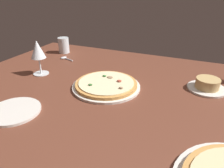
{
  "coord_description": "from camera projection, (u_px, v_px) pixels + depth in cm",
  "views": [
    {
      "loc": [
        27.18,
        -68.56,
        44.38
      ],
      "look_at": [
        -3.4,
        1.66,
        7.0
      ],
      "focal_mm": 33.33,
      "sensor_mm": 36.0,
      "label": 1
    }
  ],
  "objects": [
    {
      "name": "dining_table",
      "position": [
        118.0,
        98.0,
        0.85
      ],
      "size": [
        150.0,
        110.0,
        4.0
      ],
      "primitive_type": "cube",
      "color": "brown",
      "rests_on": "ground"
    },
    {
      "name": "pizza_main",
      "position": [
        106.0,
        85.0,
        0.89
      ],
      "size": [
        28.93,
        28.93,
        3.31
      ],
      "color": "silver",
      "rests_on": "dining_table"
    },
    {
      "name": "ramekin_on_saucer",
      "position": [
        207.0,
        85.0,
        0.87
      ],
      "size": [
        15.73,
        15.73,
        4.94
      ],
      "color": "silver",
      "rests_on": "dining_table"
    },
    {
      "name": "wine_glass_near",
      "position": [
        38.0,
        51.0,
        0.97
      ],
      "size": [
        7.4,
        7.4,
        16.65
      ],
      "color": "silver",
      "rests_on": "dining_table"
    },
    {
      "name": "water_glass",
      "position": [
        64.0,
        46.0,
        1.32
      ],
      "size": [
        6.71,
        6.71,
        9.6
      ],
      "color": "silver",
      "rests_on": "dining_table"
    },
    {
      "name": "side_plate",
      "position": [
        14.0,
        111.0,
        0.72
      ],
      "size": [
        17.9,
        17.9,
        0.9
      ],
      "primitive_type": "cylinder",
      "color": "silver",
      "rests_on": "dining_table"
    },
    {
      "name": "spoon",
      "position": [
        65.0,
        58.0,
        1.22
      ],
      "size": [
        9.84,
        5.0,
        1.0
      ],
      "color": "silver",
      "rests_on": "dining_table"
    }
  ]
}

